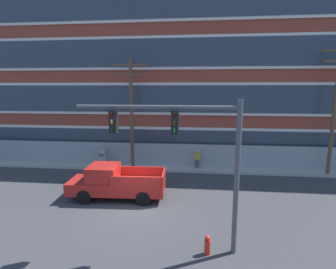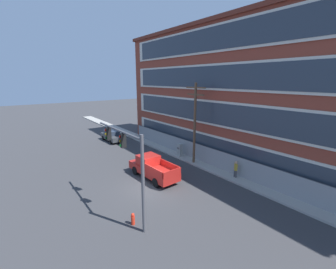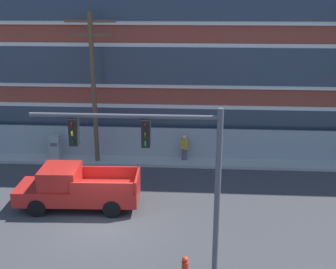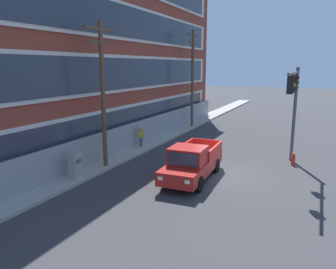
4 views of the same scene
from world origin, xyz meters
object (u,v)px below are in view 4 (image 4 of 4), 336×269
at_px(traffic_signal_mast, 294,97).
at_px(utility_pole_near_corner, 103,88).
at_px(pickup_truck_red, 192,163).
at_px(pedestrian_near_cabinet, 141,136).
at_px(fire_hydrant, 293,159).
at_px(utility_pole_midblock, 193,75).
at_px(electrical_cabinet, 75,166).

relative_size(traffic_signal_mast, utility_pole_near_corner, 0.72).
xyz_separation_m(pickup_truck_red, pedestrian_near_cabinet, (4.81, 5.90, 0.03)).
bearing_deg(pickup_truck_red, fire_hydrant, -42.89).
height_order(utility_pole_midblock, pedestrian_near_cabinet, utility_pole_midblock).
bearing_deg(utility_pole_midblock, fire_hydrant, -131.97).
distance_m(traffic_signal_mast, fire_hydrant, 3.99).
relative_size(utility_pole_midblock, electrical_cabinet, 5.86).
xyz_separation_m(pickup_truck_red, utility_pole_near_corner, (-0.26, 5.46, 3.85)).
xyz_separation_m(pickup_truck_red, utility_pole_midblock, (14.39, 5.49, 4.26)).
bearing_deg(fire_hydrant, utility_pole_midblock, 48.03).
distance_m(utility_pole_near_corner, electrical_cabinet, 4.72).
bearing_deg(pedestrian_near_cabinet, fire_hydrant, -88.16).
distance_m(traffic_signal_mast, pedestrian_near_cabinet, 11.00).
relative_size(traffic_signal_mast, utility_pole_midblock, 0.65).
relative_size(utility_pole_near_corner, electrical_cabinet, 5.34).
distance_m(utility_pole_near_corner, fire_hydrant, 12.40).
height_order(pickup_truck_red, utility_pole_near_corner, utility_pole_near_corner).
bearing_deg(pickup_truck_red, utility_pole_near_corner, 92.72).
relative_size(traffic_signal_mast, electrical_cabinet, 3.84).
distance_m(pickup_truck_red, electrical_cabinet, 6.25).
height_order(pickup_truck_red, fire_hydrant, pickup_truck_red).
xyz_separation_m(pedestrian_near_cabinet, fire_hydrant, (0.34, -10.68, -0.59)).
height_order(pickup_truck_red, utility_pole_midblock, utility_pole_midblock).
distance_m(utility_pole_midblock, pedestrian_near_cabinet, 10.48).
bearing_deg(traffic_signal_mast, pedestrian_near_cabinet, 87.63).
xyz_separation_m(electrical_cabinet, pedestrian_near_cabinet, (7.59, 0.30, 0.17)).
bearing_deg(utility_pole_near_corner, fire_hydrant, -62.17).
distance_m(traffic_signal_mast, electrical_cabinet, 12.92).
xyz_separation_m(traffic_signal_mast, electrical_cabinet, (-7.16, 10.17, -3.49)).
relative_size(pickup_truck_red, fire_hydrant, 7.26).
distance_m(traffic_signal_mast, utility_pole_near_corner, 11.07).
bearing_deg(traffic_signal_mast, utility_pole_near_corner, 114.78).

